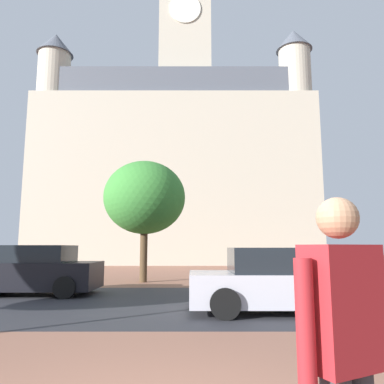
{
  "coord_description": "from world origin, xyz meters",
  "views": [
    {
      "loc": [
        0.31,
        -2.71,
        1.47
      ],
      "look_at": [
        0.32,
        11.37,
        3.56
      ],
      "focal_mm": 34.81,
      "sensor_mm": 36.0,
      "label": 1
    }
  ],
  "objects": [
    {
      "name": "street_asphalt_strip",
      "position": [
        0.0,
        7.64,
        0.0
      ],
      "size": [
        120.0,
        7.11,
        0.0
      ],
      "primitive_type": "cube",
      "color": "#2D2D33",
      "rests_on": "ground_plane"
    },
    {
      "name": "tree_curb_far",
      "position": [
        -1.76,
        13.37,
        3.6
      ],
      "size": [
        3.54,
        3.54,
        5.21
      ],
      "color": "#4C3823",
      "rests_on": "ground_plane"
    },
    {
      "name": "ground_plane",
      "position": [
        0.0,
        10.0,
        0.0
      ],
      "size": [
        120.0,
        120.0,
        0.0
      ],
      "primitive_type": "plane",
      "color": "#93604C"
    },
    {
      "name": "car_black",
      "position": [
        -4.68,
        9.21,
        0.73
      ],
      "size": [
        4.0,
        2.11,
        1.53
      ],
      "color": "black",
      "rests_on": "ground_plane"
    },
    {
      "name": "car_silver",
      "position": [
        2.42,
        6.08,
        0.7
      ],
      "size": [
        4.33,
        2.08,
        1.46
      ],
      "color": "#B2B2BC",
      "rests_on": "ground_plane"
    },
    {
      "name": "landmark_building",
      "position": [
        -1.13,
        32.26,
        9.52
      ],
      "size": [
        24.88,
        10.58,
        31.81
      ],
      "color": "#B2A893",
      "rests_on": "ground_plane"
    },
    {
      "name": "person_skater",
      "position": [
        1.07,
        -0.74,
        0.96
      ],
      "size": [
        0.55,
        0.41,
        1.73
      ],
      "color": "#333338",
      "rests_on": "ground_plane"
    }
  ]
}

